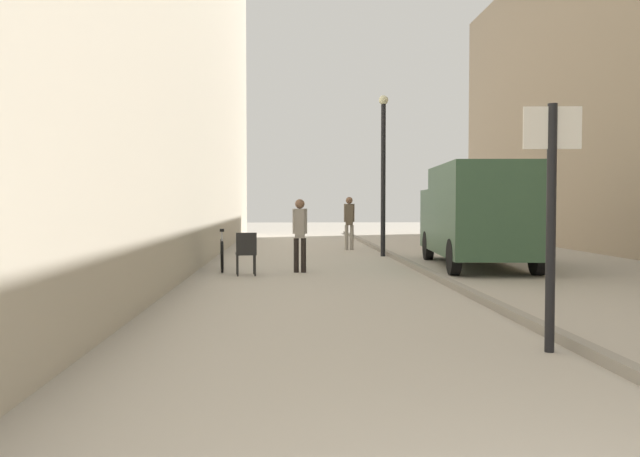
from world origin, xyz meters
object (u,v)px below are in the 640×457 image
(pedestrian_main_foreground, at_px, (300,230))
(cafe_chair_near_window, at_px, (246,251))
(delivery_van, at_px, (477,213))
(street_sign_post, at_px, (551,205))
(lamp_post, at_px, (383,165))
(bicycle_leaning, at_px, (222,254))
(pedestrian_mid_block, at_px, (349,219))

(pedestrian_main_foreground, xyz_separation_m, cafe_chair_near_window, (-1.18, -0.60, -0.42))
(delivery_van, bearing_deg, cafe_chair_near_window, -158.66)
(delivery_van, distance_m, street_sign_post, 9.30)
(pedestrian_main_foreground, xyz_separation_m, delivery_van, (4.40, 1.11, 0.37))
(pedestrian_main_foreground, height_order, lamp_post, lamp_post)
(delivery_van, xyz_separation_m, street_sign_post, (-1.94, -9.09, 0.22))
(pedestrian_main_foreground, xyz_separation_m, bicycle_leaning, (-1.81, 0.56, -0.58))
(pedestrian_mid_block, xyz_separation_m, cafe_chair_near_window, (-2.99, -7.64, -0.49))
(pedestrian_mid_block, xyz_separation_m, street_sign_post, (0.65, -15.03, 0.51))
(pedestrian_mid_block, relative_size, lamp_post, 0.38)
(delivery_van, relative_size, bicycle_leaning, 3.20)
(pedestrian_main_foreground, bearing_deg, street_sign_post, -68.19)
(street_sign_post, bearing_deg, delivery_van, -97.32)
(pedestrian_mid_block, bearing_deg, lamp_post, -73.57)
(delivery_van, distance_m, lamp_post, 4.01)
(street_sign_post, distance_m, cafe_chair_near_window, 8.30)
(street_sign_post, height_order, cafe_chair_near_window, street_sign_post)
(cafe_chair_near_window, bearing_deg, lamp_post, 46.14)
(delivery_van, bearing_deg, pedestrian_mid_block, 117.89)
(lamp_post, distance_m, cafe_chair_near_window, 6.61)
(delivery_van, bearing_deg, street_sign_post, -97.68)
(pedestrian_mid_block, relative_size, bicycle_leaning, 1.02)
(lamp_post, xyz_separation_m, cafe_chair_near_window, (-3.74, -4.99, -2.18))
(street_sign_post, bearing_deg, cafe_chair_near_window, -59.06)
(pedestrian_main_foreground, distance_m, pedestrian_mid_block, 7.28)
(cafe_chair_near_window, bearing_deg, delivery_van, 9.98)
(pedestrian_main_foreground, bearing_deg, cafe_chair_near_window, -148.48)
(pedestrian_main_foreground, distance_m, cafe_chair_near_window, 1.38)
(pedestrian_main_foreground, height_order, street_sign_post, street_sign_post)
(pedestrian_mid_block, bearing_deg, pedestrian_main_foreground, -103.79)
(pedestrian_mid_block, distance_m, bicycle_leaning, 7.46)
(delivery_van, relative_size, street_sign_post, 2.18)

